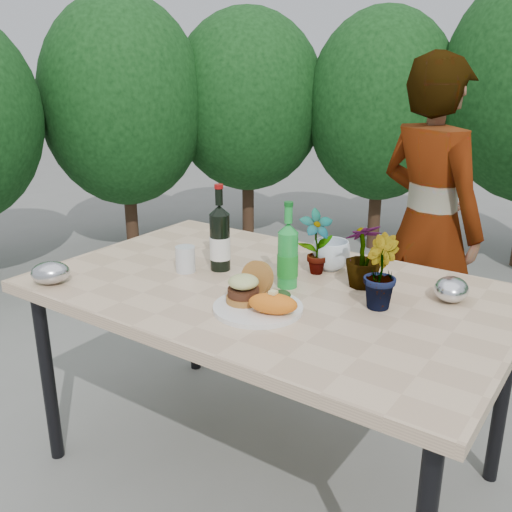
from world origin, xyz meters
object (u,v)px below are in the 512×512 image
Objects in this scene: patio_table at (269,301)px; dinner_plate at (258,308)px; wine_bottle at (220,239)px; person at (428,226)px.

dinner_plate is at bearing -66.22° from patio_table.
wine_bottle reaches higher than patio_table.
wine_bottle is at bearing 171.87° from patio_table.
dinner_plate is (0.08, -0.19, 0.06)m from patio_table.
patio_table is 0.22m from dinner_plate.
person reaches higher than wine_bottle.
person is at bearing 87.58° from wine_bottle.
patio_table is at bearing 113.78° from dinner_plate.
dinner_plate is at bearing 105.54° from person.
person is (0.21, 1.00, 0.07)m from patio_table.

